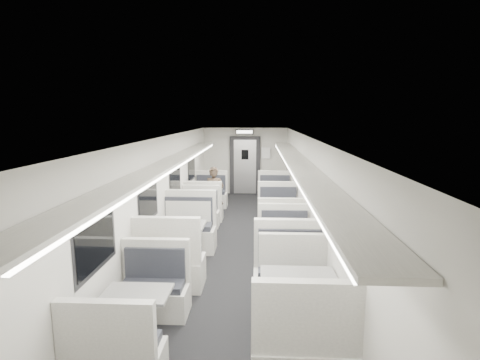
# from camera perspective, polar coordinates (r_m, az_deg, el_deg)

# --- Properties ---
(room) EXTENTS (3.24, 12.24, 2.64)m
(room) POSITION_cam_1_polar(r_m,az_deg,el_deg) (7.66, -0.82, -2.47)
(room) COLOR black
(room) RESTS_ON ground
(booth_left_a) EXTENTS (1.03, 2.08, 1.11)m
(booth_left_a) POSITION_cam_1_polar(r_m,az_deg,el_deg) (11.01, -4.98, -3.13)
(booth_left_a) COLOR #AEADA4
(booth_left_a) RESTS_ON room
(booth_left_b) EXTENTS (0.96, 1.95, 1.04)m
(booth_left_b) POSITION_cam_1_polar(r_m,az_deg,el_deg) (9.06, -6.72, -6.15)
(booth_left_b) COLOR #AEADA4
(booth_left_b) RESTS_ON room
(booth_left_c) EXTENTS (1.16, 2.36, 1.26)m
(booth_left_c) POSITION_cam_1_polar(r_m,az_deg,el_deg) (7.25, -9.22, -9.70)
(booth_left_c) COLOR #AEADA4
(booth_left_c) RESTS_ON room
(booth_left_d) EXTENTS (0.98, 2.00, 1.07)m
(booth_left_d) POSITION_cam_1_polar(r_m,az_deg,el_deg) (5.09, -15.34, -19.60)
(booth_left_d) COLOR #AEADA4
(booth_left_d) RESTS_ON room
(booth_right_a) EXTENTS (1.04, 2.11, 1.13)m
(booth_right_a) POSITION_cam_1_polar(r_m,az_deg,el_deg) (10.89, 5.50, -3.25)
(booth_right_a) COLOR #AEADA4
(booth_right_a) RESTS_ON room
(booth_right_b) EXTENTS (1.05, 2.14, 1.14)m
(booth_right_b) POSITION_cam_1_polar(r_m,az_deg,el_deg) (8.92, 6.10, -6.16)
(booth_right_b) COLOR #AEADA4
(booth_right_b) RESTS_ON room
(booth_right_c) EXTENTS (1.02, 2.07, 1.11)m
(booth_right_c) POSITION_cam_1_polar(r_m,az_deg,el_deg) (6.78, 7.20, -11.53)
(booth_right_c) COLOR #AEADA4
(booth_right_c) RESTS_ON room
(booth_right_d) EXTENTS (1.16, 2.35, 1.26)m
(booth_right_d) POSITION_cam_1_polar(r_m,az_deg,el_deg) (5.12, 8.81, -18.35)
(booth_right_d) COLOR #AEADA4
(booth_right_d) RESTS_ON room
(passenger) EXTENTS (0.58, 0.42, 1.48)m
(passenger) POSITION_cam_1_polar(r_m,az_deg,el_deg) (10.07, -3.98, -2.20)
(passenger) COLOR black
(passenger) RESTS_ON room
(window_a) EXTENTS (0.02, 1.18, 0.84)m
(window_a) POSITION_cam_1_polar(r_m,az_deg,el_deg) (11.14, -7.38, 2.09)
(window_a) COLOR black
(window_a) RESTS_ON room
(window_b) EXTENTS (0.02, 1.18, 0.84)m
(window_b) POSITION_cam_1_polar(r_m,az_deg,el_deg) (9.01, -9.82, 0.21)
(window_b) COLOR black
(window_b) RESTS_ON room
(window_c) EXTENTS (0.02, 1.18, 0.84)m
(window_c) POSITION_cam_1_polar(r_m,az_deg,el_deg) (6.92, -13.77, -2.81)
(window_c) COLOR black
(window_c) RESTS_ON room
(window_d) EXTENTS (0.02, 1.18, 0.84)m
(window_d) POSITION_cam_1_polar(r_m,az_deg,el_deg) (4.92, -21.07, -8.32)
(window_d) COLOR black
(window_d) RESTS_ON room
(luggage_rack_left) EXTENTS (0.46, 10.40, 0.09)m
(luggage_rack_left) POSITION_cam_1_polar(r_m,az_deg,el_deg) (7.43, -10.61, 2.58)
(luggage_rack_left) COLOR #AEADA4
(luggage_rack_left) RESTS_ON room
(luggage_rack_right) EXTENTS (0.46, 10.40, 0.09)m
(luggage_rack_right) POSITION_cam_1_polar(r_m,az_deg,el_deg) (7.27, 8.87, 2.48)
(luggage_rack_right) COLOR #AEADA4
(luggage_rack_right) RESTS_ON room
(vestibule_door) EXTENTS (1.10, 0.13, 2.10)m
(vestibule_door) POSITION_cam_1_polar(r_m,az_deg,el_deg) (13.53, 0.76, 2.19)
(vestibule_door) COLOR black
(vestibule_door) RESTS_ON room
(exit_sign) EXTENTS (0.62, 0.12, 0.16)m
(exit_sign) POSITION_cam_1_polar(r_m,az_deg,el_deg) (12.93, 0.70, 7.36)
(exit_sign) COLOR black
(exit_sign) RESTS_ON room
(wall_notice) EXTENTS (0.32, 0.02, 0.40)m
(wall_notice) POSITION_cam_1_polar(r_m,az_deg,el_deg) (13.46, 3.97, 4.10)
(wall_notice) COLOR silver
(wall_notice) RESTS_ON room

